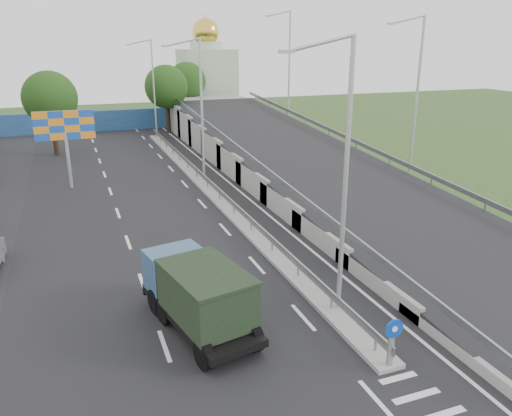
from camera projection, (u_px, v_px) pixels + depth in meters
name	position (u px, v px, depth m)	size (l,w,h in m)	color
ground	(434.00, 415.00, 14.05)	(160.00, 160.00, 0.00)	#2D4C1E
road_surface	(178.00, 212.00, 30.79)	(26.00, 90.00, 0.04)	black
median	(208.00, 189.00, 35.32)	(1.00, 44.00, 0.20)	gray
overpass_ramp	(304.00, 158.00, 37.30)	(10.00, 50.00, 3.50)	gray
median_guardrail	(207.00, 180.00, 35.11)	(0.09, 44.00, 0.71)	gray
sign_bollard	(392.00, 342.00, 15.65)	(0.64, 0.23, 1.67)	black
lamp_post_near	(342.00, 167.00, 17.57)	(2.74, 0.18, 10.08)	#B2B5B7
lamp_post_mid	(199.00, 104.00, 35.32)	(2.74, 0.18, 10.08)	#B2B5B7
lamp_post_far	(152.00, 83.00, 53.06)	(2.74, 0.18, 10.08)	#B2B5B7
blue_wall	(111.00, 120.00, 58.47)	(30.00, 0.50, 2.40)	navy
church	(207.00, 77.00, 68.95)	(7.00, 7.00, 13.80)	#B2CCAD
billboard	(65.00, 130.00, 34.55)	(4.00, 0.24, 5.50)	#B2B5B7
tree_left_mid	(50.00, 98.00, 44.55)	(4.80, 4.80, 7.60)	black
tree_median_far	(166.00, 87.00, 55.67)	(4.80, 4.80, 7.60)	black
tree_ramp_far	(187.00, 82.00, 63.22)	(4.80, 4.80, 7.60)	black
dump_truck	(197.00, 292.00, 17.92)	(3.29, 6.21, 2.60)	black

